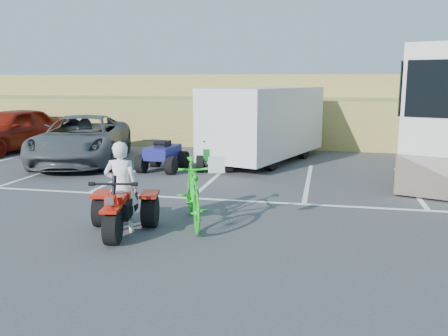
% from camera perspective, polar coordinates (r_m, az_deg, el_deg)
% --- Properties ---
extents(ground, '(100.00, 100.00, 0.00)m').
position_cam_1_polar(ground, '(9.33, -8.03, -7.16)').
color(ground, '#3B3B3E').
rests_on(ground, ground).
extents(parking_stripes, '(28.00, 5.16, 0.01)m').
position_cam_1_polar(parking_stripes, '(12.92, 1.78, -2.07)').
color(parking_stripes, white).
rests_on(parking_stripes, ground).
extents(grass_embankment, '(40.00, 8.50, 3.10)m').
position_cam_1_polar(grass_embankment, '(24.06, 4.65, 7.17)').
color(grass_embankment, olive).
rests_on(grass_embankment, ground).
extents(red_trike_atv, '(1.54, 1.87, 1.08)m').
position_cam_1_polar(red_trike_atv, '(9.12, -12.27, -7.74)').
color(red_trike_atv, '#B4180A').
rests_on(red_trike_atv, ground).
extents(rider, '(0.69, 0.52, 1.72)m').
position_cam_1_polar(rider, '(9.03, -12.26, -2.25)').
color(rider, white).
rests_on(rider, ground).
extents(green_dirt_bike, '(1.35, 2.24, 1.30)m').
position_cam_1_polar(green_dirt_bike, '(9.30, -3.75, -2.97)').
color(green_dirt_bike, '#14BF19').
rests_on(green_dirt_bike, ground).
extents(grey_pickup, '(4.12, 6.31, 1.61)m').
position_cam_1_polar(grey_pickup, '(17.12, -16.72, 3.33)').
color(grey_pickup, '#46494E').
rests_on(grey_pickup, ground).
extents(red_car, '(2.69, 5.32, 1.74)m').
position_cam_1_polar(red_car, '(20.87, -24.27, 4.24)').
color(red_car, maroon).
rests_on(red_car, ground).
extents(cargo_trailer, '(3.88, 5.92, 2.57)m').
position_cam_1_polar(cargo_trailer, '(16.51, 4.94, 5.53)').
color(cargo_trailer, silver).
rests_on(cargo_trailer, ground).
extents(quad_atv_blue, '(1.30, 1.69, 1.06)m').
position_cam_1_polar(quad_atv_blue, '(15.13, -7.33, -0.30)').
color(quad_atv_blue, navy).
rests_on(quad_atv_blue, ground).
extents(quad_atv_green, '(1.44, 1.74, 1.00)m').
position_cam_1_polar(quad_atv_green, '(15.22, -1.06, -0.15)').
color(quad_atv_green, '#156019').
rests_on(quad_atv_green, ground).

